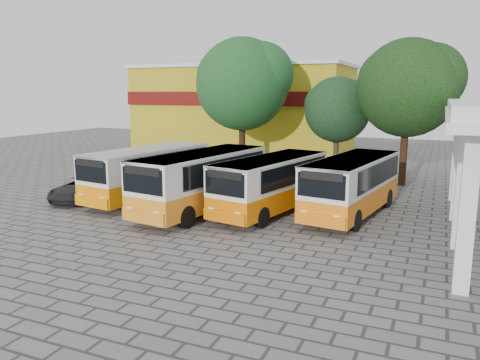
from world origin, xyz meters
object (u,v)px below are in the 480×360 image
at_px(bus_far_left, 148,170).
at_px(bus_far_right, 352,182).
at_px(bus_centre_left, 202,178).
at_px(parked_car, 82,188).
at_px(bus_centre_right, 271,181).

height_order(bus_far_left, bus_far_right, bus_far_left).
xyz_separation_m(bus_centre_left, parked_car, (-7.25, -0.20, -1.06)).
relative_size(bus_far_left, bus_far_right, 1.02).
bearing_deg(bus_centre_left, bus_far_left, 171.45).
bearing_deg(parked_car, bus_far_left, 10.31).
height_order(bus_centre_right, parked_car, bus_centre_right).
bearing_deg(bus_centre_right, parked_car, -160.71).
bearing_deg(bus_far_right, parked_car, -160.96).
relative_size(bus_far_right, parked_car, 1.76).
bearing_deg(bus_far_right, bus_centre_right, -154.31).
bearing_deg(bus_far_right, bus_centre_left, -152.37).
relative_size(bus_centre_right, bus_far_right, 0.99).
height_order(bus_far_left, bus_centre_left, bus_centre_left).
height_order(bus_far_left, parked_car, bus_far_left).
xyz_separation_m(bus_centre_right, parked_car, (-10.37, -1.39, -0.93)).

